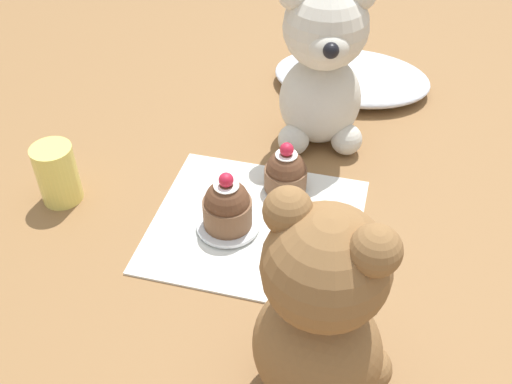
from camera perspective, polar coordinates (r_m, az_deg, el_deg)
name	(u,v)px	position (r m, az deg, el deg)	size (l,w,h in m)	color
ground_plane	(256,226)	(0.75, 0.00, -3.22)	(4.00, 4.00, 0.00)	olive
knitted_placemat	(256,224)	(0.75, 0.00, -3.06)	(0.26, 0.23, 0.01)	silver
tulle_cloth	(351,77)	(1.02, 9.08, 10.77)	(0.26, 0.18, 0.04)	silver
teddy_bear_cream	(323,66)	(0.83, 6.40, 11.81)	(0.14, 0.14, 0.24)	beige
teddy_bear_tan	(322,316)	(0.52, 6.29, -11.70)	(0.15, 0.14, 0.24)	olive
cupcake_near_cream_bear	(286,172)	(0.78, 2.85, 1.89)	(0.06, 0.06, 0.07)	brown
saucer_plate	(228,225)	(0.74, -2.68, -3.11)	(0.08, 0.08, 0.01)	silver
cupcake_near_tan_bear	(227,206)	(0.72, -2.76, -1.33)	(0.06, 0.06, 0.08)	brown
juice_glass	(57,174)	(0.80, -18.41, 1.65)	(0.05, 0.05, 0.08)	#EADB66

